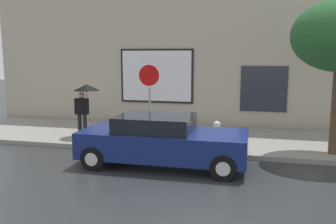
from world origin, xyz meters
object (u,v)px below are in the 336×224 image
object	(u,v)px
stop_sign	(149,88)
parked_car	(162,141)
fire_hydrant	(217,134)
pedestrian_with_umbrella	(85,96)

from	to	relation	value
stop_sign	parked_car	bearing A→B (deg)	-63.01
fire_hydrant	stop_sign	world-z (taller)	stop_sign
pedestrian_with_umbrella	parked_car	bearing A→B (deg)	-33.43
parked_car	fire_hydrant	world-z (taller)	parked_car
parked_car	fire_hydrant	size ratio (longest dim) A/B	5.64
parked_car	pedestrian_with_umbrella	bearing A→B (deg)	146.57
pedestrian_with_umbrella	stop_sign	distance (m)	2.64
fire_hydrant	pedestrian_with_umbrella	bearing A→B (deg)	176.56
parked_car	fire_hydrant	xyz separation A→B (m)	(1.30, 1.95, -0.16)
fire_hydrant	pedestrian_with_umbrella	size ratio (longest dim) A/B	0.43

